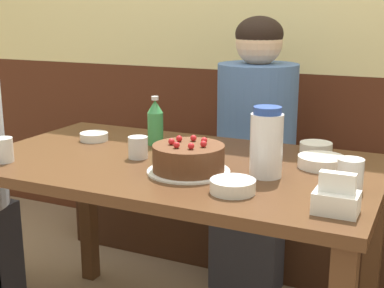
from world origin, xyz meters
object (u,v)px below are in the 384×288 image
Objects in this scene: napkin_holder at (336,199)px; water_pitcher at (266,143)px; bowl_soup_white at (316,148)px; bowl_rice_small at (233,186)px; person_teal_shirt at (256,158)px; bowl_side_dish at (321,162)px; birthday_cake at (189,159)px; bench_seat at (252,214)px; soju_bottle at (155,122)px; glass_shot_small at (350,175)px; glass_water_tall at (3,150)px; bowl_sauce_shallow at (94,137)px; glass_tumbler_short at (138,147)px.

water_pitcher is at bearing 138.90° from napkin_holder.
bowl_soup_white is (-0.17, 0.56, -0.02)m from napkin_holder.
bowl_rice_small is 0.11× the size of person_teal_shirt.
water_pitcher is 0.23m from bowl_side_dish.
bowl_rice_small is (0.19, -0.12, -0.02)m from birthday_cake.
soju_bottle reaches higher than bench_seat.
bench_seat is at bearing 105.38° from bowl_rice_small.
birthday_cake is 0.48m from glass_shot_small.
water_pitcher reaches higher than glass_water_tall.
person_teal_shirt is (0.48, 0.52, -0.16)m from bowl_sauce_shallow.
bowl_rice_small and bowl_side_dish have the same top height.
bowl_rice_small is at bearing 172.76° from napkin_holder.
glass_tumbler_short is at bearing -78.95° from soju_bottle.
bowl_sauce_shallow is (-0.81, -0.18, -0.00)m from bowl_soup_white.
bowl_sauce_shallow is 0.39m from glass_water_tall.
soju_bottle reaches higher than glass_shot_small.
birthday_cake reaches higher than bowl_side_dish.
birthday_cake is 3.50× the size of glass_tumbler_short.
napkin_holder is 1.36× the size of glass_water_tall.
bowl_rice_small is 1.39× the size of glass_shot_small.
soju_bottle is 1.69× the size of bowl_sauce_shallow.
person_teal_shirt reaches higher than napkin_holder.
birthday_cake is 0.43m from bowl_side_dish.
water_pitcher is (0.23, 0.06, 0.06)m from birthday_cake.
water_pitcher is 2.88× the size of glass_tumbler_short.
bowl_side_dish is 1.84× the size of glass_water_tall.
glass_tumbler_short is at bearing 178.37° from water_pitcher.
bowl_side_dish is at bearing 14.49° from glass_tumbler_short.
soju_bottle is 1.44× the size of bowl_rice_small.
person_teal_shirt reaches higher than glass_shot_small.
bowl_sauce_shallow is at bearing 167.89° from water_pitcher.
bench_seat is 1.20m from bowl_rice_small.
bowl_side_dish is (0.36, 0.23, -0.02)m from birthday_cake.
person_teal_shirt is (0.07, -0.19, 0.34)m from bench_seat.
glass_shot_small is at bearing -58.31° from bowl_side_dish.
soju_bottle is 0.85m from napkin_holder.
napkin_holder reaches higher than glass_water_tall.
birthday_cake is at bearing -84.09° from bench_seat.
bench_seat is 1.10m from water_pitcher.
soju_bottle is 1.66× the size of napkin_holder.
water_pitcher is 1.17× the size of soju_bottle.
glass_tumbler_short is 0.06× the size of person_teal_shirt.
birthday_cake is at bearing -45.14° from soju_bottle.
soju_bottle is 1.60× the size of bowl_soup_white.
birthday_cake is 0.24m from water_pitcher.
person_teal_shirt is at bearing 63.83° from soju_bottle.
glass_water_tall is (-0.10, -0.37, 0.03)m from bowl_sauce_shallow.
person_teal_shirt is (0.58, 0.90, -0.19)m from glass_water_tall.
bench_seat is 10.15× the size of soju_bottle.
water_pitcher is at bearing 20.51° from person_teal_shirt.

